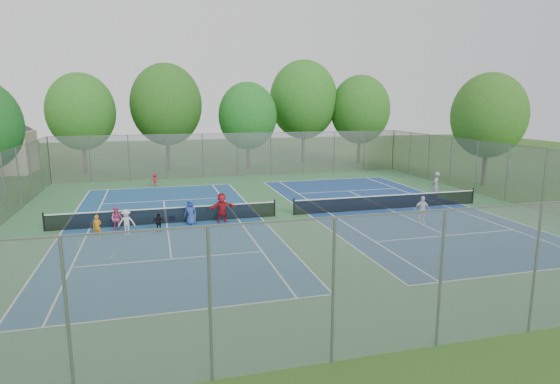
% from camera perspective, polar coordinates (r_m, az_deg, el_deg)
% --- Properties ---
extents(ground, '(120.00, 120.00, 0.00)m').
position_cam_1_polar(ground, '(28.58, 0.53, -2.93)').
color(ground, '#294F18').
rests_on(ground, ground).
extents(court_pad, '(32.00, 32.00, 0.01)m').
position_cam_1_polar(court_pad, '(28.58, 0.53, -2.92)').
color(court_pad, '#31693C').
rests_on(court_pad, ground).
extents(court_left, '(10.97, 23.77, 0.01)m').
position_cam_1_polar(court_left, '(27.56, -13.65, -3.74)').
color(court_left, navy).
rests_on(court_left, court_pad).
extents(court_right, '(10.97, 23.77, 0.01)m').
position_cam_1_polar(court_right, '(31.17, 13.02, -2.01)').
color(court_right, navy).
rests_on(court_right, court_pad).
extents(net_left, '(12.87, 0.10, 0.91)m').
position_cam_1_polar(net_left, '(27.46, -13.69, -2.85)').
color(net_left, black).
rests_on(net_left, ground).
extents(net_right, '(12.87, 0.10, 0.91)m').
position_cam_1_polar(net_right, '(31.07, 13.05, -1.22)').
color(net_right, black).
rests_on(net_right, ground).
extents(fence_north, '(32.00, 0.10, 4.00)m').
position_cam_1_polar(fence_north, '(43.63, -5.21, 4.53)').
color(fence_north, gray).
rests_on(fence_north, ground).
extents(fence_south, '(32.00, 0.10, 4.00)m').
position_cam_1_polar(fence_south, '(13.97, 18.98, -10.07)').
color(fence_south, gray).
rests_on(fence_south, ground).
extents(fence_east, '(0.10, 32.00, 4.00)m').
position_cam_1_polar(fence_east, '(35.93, 25.93, 2.08)').
color(fence_east, gray).
rests_on(fence_east, ground).
extents(tree_nw, '(6.40, 6.40, 9.58)m').
position_cam_1_polar(tree_nw, '(49.13, -23.09, 8.99)').
color(tree_nw, '#443326').
rests_on(tree_nw, ground).
extents(tree_nl, '(7.20, 7.20, 10.69)m').
position_cam_1_polar(tree_nl, '(49.72, -13.69, 10.31)').
color(tree_nl, '#443326').
rests_on(tree_nl, ground).
extents(tree_nc, '(6.00, 6.00, 8.85)m').
position_cam_1_polar(tree_nc, '(48.66, -3.98, 9.22)').
color(tree_nc, '#443326').
rests_on(tree_nc, ground).
extents(tree_nr, '(7.60, 7.60, 11.42)m').
position_cam_1_polar(tree_nr, '(53.33, 2.88, 11.16)').
color(tree_nr, '#443326').
rests_on(tree_nr, ground).
extents(tree_ne, '(6.60, 6.60, 9.77)m').
position_cam_1_polar(tree_ne, '(53.67, 9.74, 9.87)').
color(tree_ne, '#443326').
rests_on(tree_ne, ground).
extents(tree_side_e, '(6.00, 6.00, 9.20)m').
position_cam_1_polar(tree_side_e, '(42.13, 24.10, 8.51)').
color(tree_side_e, '#443326').
rests_on(tree_side_e, ground).
extents(ball_crate, '(0.36, 0.36, 0.30)m').
position_cam_1_polar(ball_crate, '(28.26, -13.08, -3.07)').
color(ball_crate, '#1934BE').
rests_on(ball_crate, ground).
extents(ball_hopper, '(0.29, 0.29, 0.53)m').
position_cam_1_polar(ball_hopper, '(27.38, -10.55, -3.17)').
color(ball_hopper, '#278F2A').
rests_on(ball_hopper, ground).
extents(student_a, '(0.50, 0.41, 1.20)m').
position_cam_1_polar(student_a, '(25.64, -21.38, -3.95)').
color(student_a, orange).
rests_on(student_a, ground).
extents(student_b, '(0.78, 0.70, 1.32)m').
position_cam_1_polar(student_b, '(26.67, -19.28, -3.11)').
color(student_b, '#CF507E').
rests_on(student_b, ground).
extents(student_c, '(0.90, 0.55, 1.35)m').
position_cam_1_polar(student_c, '(25.77, -18.21, -3.49)').
color(student_c, silver).
rests_on(student_c, ground).
extents(student_d, '(0.64, 0.28, 1.08)m').
position_cam_1_polar(student_d, '(25.66, -14.60, -3.66)').
color(student_d, black).
rests_on(student_d, ground).
extents(student_e, '(0.82, 0.69, 1.43)m').
position_cam_1_polar(student_e, '(26.87, -10.85, -2.46)').
color(student_e, '#2A429C').
rests_on(student_e, ground).
extents(student_f, '(1.69, 0.85, 1.74)m').
position_cam_1_polar(student_f, '(27.02, -7.08, -1.93)').
color(student_f, '#AB1821').
rests_on(student_f, ground).
extents(child_far_baseline, '(0.74, 0.47, 1.10)m').
position_cam_1_polar(child_far_baseline, '(39.44, -15.01, 1.39)').
color(child_far_baseline, '#A41726').
rests_on(child_far_baseline, ground).
extents(instructor, '(0.87, 0.86, 2.02)m').
position_cam_1_polar(instructor, '(34.63, 18.42, 0.67)').
color(instructor, gray).
rests_on(instructor, ground).
extents(teen_court_b, '(0.98, 0.50, 1.60)m').
position_cam_1_polar(teen_court_b, '(27.86, 16.91, -2.09)').
color(teen_court_b, silver).
rests_on(teen_court_b, ground).
extents(tennis_ball_0, '(0.07, 0.07, 0.07)m').
position_cam_1_polar(tennis_ball_0, '(25.09, -4.58, -4.87)').
color(tennis_ball_0, '#B7CD2F').
rests_on(tennis_ball_0, ground).
extents(tennis_ball_1, '(0.07, 0.07, 0.07)m').
position_cam_1_polar(tennis_ball_1, '(22.36, -19.86, -7.50)').
color(tennis_ball_1, yellow).
rests_on(tennis_ball_1, ground).
extents(tennis_ball_2, '(0.07, 0.07, 0.07)m').
position_cam_1_polar(tennis_ball_2, '(22.14, -4.83, -7.05)').
color(tennis_ball_2, '#B9D130').
rests_on(tennis_ball_2, ground).
extents(tennis_ball_3, '(0.07, 0.07, 0.07)m').
position_cam_1_polar(tennis_ball_3, '(22.66, -19.48, -7.24)').
color(tennis_ball_3, yellow).
rests_on(tennis_ball_3, ground).
extents(tennis_ball_4, '(0.07, 0.07, 0.07)m').
position_cam_1_polar(tennis_ball_4, '(23.84, -17.35, -6.20)').
color(tennis_ball_4, '#AFC82E').
rests_on(tennis_ball_4, ground).
extents(tennis_ball_5, '(0.07, 0.07, 0.07)m').
position_cam_1_polar(tennis_ball_5, '(24.61, -23.37, -6.08)').
color(tennis_ball_5, '#ABC12D').
rests_on(tennis_ball_5, ground).
extents(tennis_ball_6, '(0.07, 0.07, 0.07)m').
position_cam_1_polar(tennis_ball_6, '(22.47, -23.57, -7.69)').
color(tennis_ball_6, '#CADB33').
rests_on(tennis_ball_6, ground).
extents(tennis_ball_7, '(0.07, 0.07, 0.07)m').
position_cam_1_polar(tennis_ball_7, '(20.98, -12.09, -8.30)').
color(tennis_ball_7, gold).
rests_on(tennis_ball_7, ground).
extents(tennis_ball_8, '(0.07, 0.07, 0.07)m').
position_cam_1_polar(tennis_ball_8, '(24.98, -23.30, -5.83)').
color(tennis_ball_8, yellow).
rests_on(tennis_ball_8, ground).
extents(tennis_ball_9, '(0.07, 0.07, 0.07)m').
position_cam_1_polar(tennis_ball_9, '(25.16, -18.70, -5.38)').
color(tennis_ball_9, '#AED130').
rests_on(tennis_ball_9, ground).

